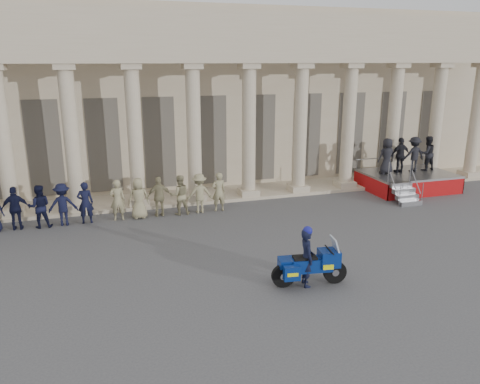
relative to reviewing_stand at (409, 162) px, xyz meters
The scene contains 6 objects.
ground 14.18m from the reviewing_stand, 149.72° to the right, with size 90.00×90.00×0.00m, color #454548.
building 14.71m from the reviewing_stand, 147.94° to the left, with size 40.00×12.50×9.00m.
officer_rank 18.41m from the reviewing_stand, behind, with size 16.65×0.66×1.73m.
reviewing_stand is the anchor object (origin of this frame).
motorcycle 12.53m from the reviewing_stand, 138.52° to the right, with size 2.27×1.01×1.46m.
rider 12.60m from the reviewing_stand, 138.94° to the right, with size 0.50×0.69×1.84m.
Camera 1 is at (-2.85, -12.61, 6.42)m, focal length 35.00 mm.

